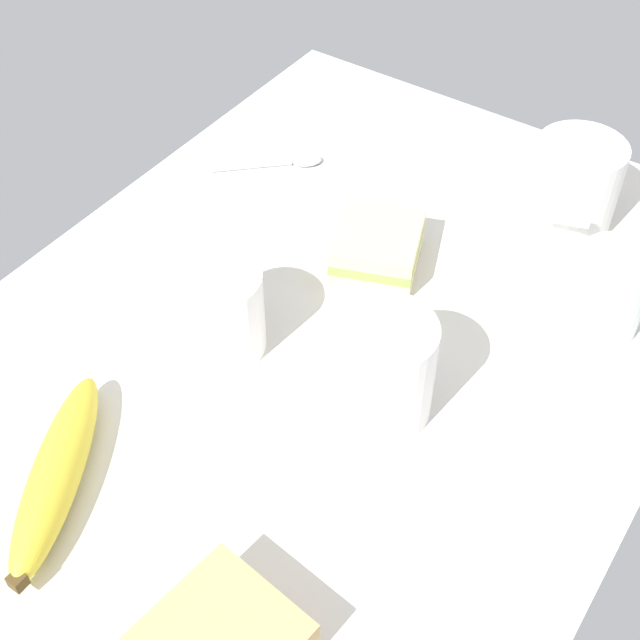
# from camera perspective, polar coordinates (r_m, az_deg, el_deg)

# --- Properties ---
(tabletop) EXTENTS (0.90, 0.64, 0.02)m
(tabletop) POSITION_cam_1_polar(r_m,az_deg,el_deg) (0.86, 0.00, -1.84)
(tabletop) COLOR beige
(tabletop) RESTS_ON ground
(coffee_mug_black) EXTENTS (0.09, 0.11, 0.10)m
(coffee_mug_black) POSITION_cam_1_polar(r_m,az_deg,el_deg) (0.76, 4.07, -3.11)
(coffee_mug_black) COLOR white
(coffee_mug_black) RESTS_ON tabletop
(coffee_mug_milky) EXTENTS (0.12, 0.09, 0.10)m
(coffee_mug_milky) POSITION_cam_1_polar(r_m,az_deg,el_deg) (0.99, 16.04, 8.36)
(coffee_mug_milky) COLOR white
(coffee_mug_milky) RESTS_ON tabletop
(coffee_mug_spare) EXTENTS (0.08, 0.11, 0.09)m
(coffee_mug_spare) POSITION_cam_1_polar(r_m,az_deg,el_deg) (0.82, -6.51, 0.63)
(coffee_mug_spare) COLOR white
(coffee_mug_spare) RESTS_ON tabletop
(sandwich_main) EXTENTS (0.12, 0.11, 0.04)m
(sandwich_main) POSITION_cam_1_polar(r_m,az_deg,el_deg) (0.92, 3.72, 4.72)
(sandwich_main) COLOR beige
(sandwich_main) RESTS_ON tabletop
(glass_of_milk) EXTENTS (0.07, 0.07, 0.09)m
(glass_of_milk) POSITION_cam_1_polar(r_m,az_deg,el_deg) (0.88, 18.06, 1.52)
(glass_of_milk) COLOR silver
(glass_of_milk) RESTS_ON tabletop
(banana) EXTENTS (0.20, 0.13, 0.04)m
(banana) POSITION_cam_1_polar(r_m,az_deg,el_deg) (0.77, -16.62, -9.46)
(banana) COLOR yellow
(banana) RESTS_ON tabletop
(spoon) EXTENTS (0.10, 0.11, 0.01)m
(spoon) POSITION_cam_1_polar(r_m,az_deg,el_deg) (1.06, -2.28, 10.12)
(spoon) COLOR silver
(spoon) RESTS_ON tabletop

